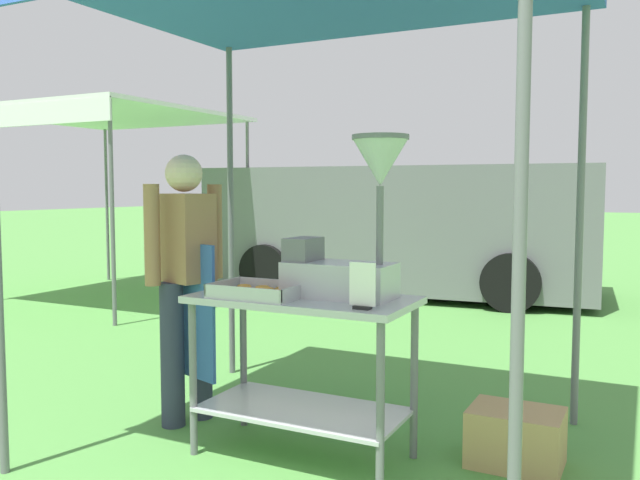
{
  "coord_description": "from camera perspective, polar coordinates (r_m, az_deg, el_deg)",
  "views": [
    {
      "loc": [
        1.72,
        -1.81,
        1.41
      ],
      "look_at": [
        0.13,
        1.35,
        1.13
      ],
      "focal_mm": 36.79,
      "sensor_mm": 36.0,
      "label": 1
    }
  ],
  "objects": [
    {
      "name": "supply_crate",
      "position": [
        3.62,
        16.66,
        -16.13
      ],
      "size": [
        0.46,
        0.35,
        0.29
      ],
      "color": "tan",
      "rests_on": "ground"
    },
    {
      "name": "donut_tray",
      "position": [
        3.41,
        -5.29,
        -4.54
      ],
      "size": [
        0.46,
        0.32,
        0.07
      ],
      "color": "#B7B7BC",
      "rests_on": "donut_cart"
    },
    {
      "name": "menu_sign",
      "position": [
        3.04,
        3.71,
        -4.32
      ],
      "size": [
        0.13,
        0.05,
        0.22
      ],
      "color": "black",
      "rests_on": "donut_cart"
    },
    {
      "name": "donut_cart",
      "position": [
        3.46,
        -1.51,
        -8.77
      ],
      "size": [
        1.16,
        0.58,
        0.85
      ],
      "color": "#B7B7BC",
      "rests_on": "ground"
    },
    {
      "name": "vendor",
      "position": [
        3.99,
        -11.57,
        -2.89
      ],
      "size": [
        0.47,
        0.53,
        1.61
      ],
      "color": "#2D3347",
      "rests_on": "ground"
    },
    {
      "name": "van_grey",
      "position": [
        8.98,
        6.85,
        1.05
      ],
      "size": [
        5.2,
        2.41,
        1.69
      ],
      "color": "slate",
      "rests_on": "ground"
    },
    {
      "name": "neighbour_tent",
      "position": [
        8.81,
        -18.3,
        9.94
      ],
      "size": [
        2.77,
        2.73,
        2.36
      ],
      "color": "slate",
      "rests_on": "ground"
    },
    {
      "name": "ground_plane",
      "position": [
        8.12,
        14.09,
        -5.65
      ],
      "size": [
        70.0,
        70.0,
        0.0
      ],
      "primitive_type": "plane",
      "color": "#519342"
    },
    {
      "name": "donut_fryer",
      "position": [
        3.32,
        2.73,
        0.4
      ],
      "size": [
        0.64,
        0.28,
        0.82
      ],
      "color": "#B7B7BC",
      "rests_on": "donut_cart"
    }
  ]
}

